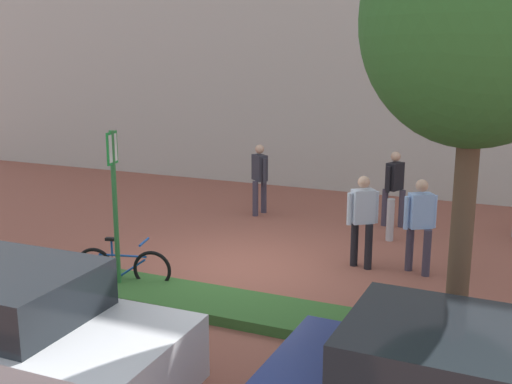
# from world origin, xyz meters

# --- Properties ---
(ground_plane) EXTENTS (60.00, 60.00, 0.00)m
(ground_plane) POSITION_xyz_m (0.00, 0.00, 0.00)
(ground_plane) COLOR brown
(building_facade) EXTENTS (28.00, 1.20, 10.00)m
(building_facade) POSITION_xyz_m (0.00, 7.53, 5.00)
(building_facade) COLOR #B2ADA3
(building_facade) RESTS_ON ground
(planter_strip) EXTENTS (7.00, 1.10, 0.16)m
(planter_strip) POSITION_xyz_m (-0.91, -1.86, 0.08)
(planter_strip) COLOR #336028
(planter_strip) RESTS_ON ground
(tree_sidewalk) EXTENTS (2.73, 2.73, 5.77)m
(tree_sidewalk) POSITION_xyz_m (3.92, -2.02, 4.24)
(tree_sidewalk) COLOR brown
(tree_sidewalk) RESTS_ON ground
(parking_sign_post) EXTENTS (0.11, 0.36, 2.69)m
(parking_sign_post) POSITION_xyz_m (-1.42, -1.86, 1.74)
(parking_sign_post) COLOR #2D7238
(parking_sign_post) RESTS_ON ground
(bike_at_sign) EXTENTS (1.64, 0.54, 0.86)m
(bike_at_sign) POSITION_xyz_m (-1.48, -1.65, 0.35)
(bike_at_sign) COLOR black
(bike_at_sign) RESTS_ON ground
(bollard_steel) EXTENTS (0.16, 0.16, 0.90)m
(bollard_steel) POSITION_xyz_m (2.10, 2.78, 0.45)
(bollard_steel) COLOR #ADADB2
(bollard_steel) RESTS_ON ground
(person_suited_navy) EXTENTS (0.50, 0.51, 1.72)m
(person_suited_navy) POSITION_xyz_m (-1.27, 3.67, 0.98)
(person_suited_navy) COLOR #383342
(person_suited_navy) RESTS_ON ground
(person_shirt_white) EXTENTS (0.50, 0.43, 1.72)m
(person_shirt_white) POSITION_xyz_m (1.96, 0.91, 0.98)
(person_shirt_white) COLOR black
(person_shirt_white) RESTS_ON ground
(person_suited_dark) EXTENTS (0.52, 0.57, 1.72)m
(person_suited_dark) POSITION_xyz_m (1.93, 3.90, 0.98)
(person_suited_dark) COLOR #383342
(person_suited_dark) RESTS_ON ground
(person_shirt_blue) EXTENTS (0.52, 0.42, 1.72)m
(person_shirt_blue) POSITION_xyz_m (2.96, 1.01, 0.98)
(person_shirt_blue) COLOR #383342
(person_shirt_blue) RESTS_ON ground
(car_white_hatch) EXTENTS (4.33, 2.08, 1.54)m
(car_white_hatch) POSITION_xyz_m (-0.77, -4.97, 0.76)
(car_white_hatch) COLOR silver
(car_white_hatch) RESTS_ON ground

